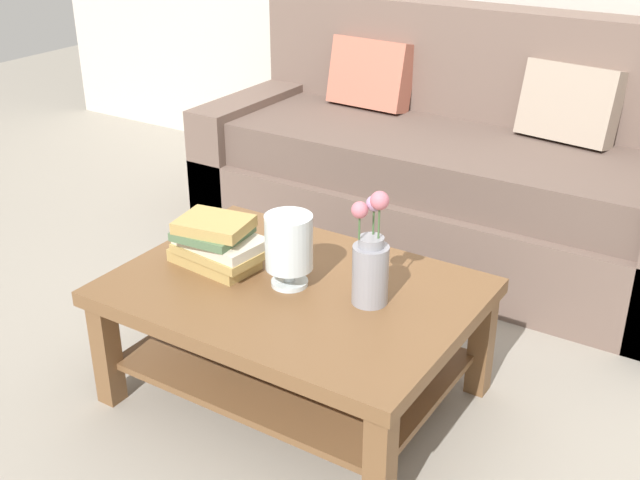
{
  "coord_description": "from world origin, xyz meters",
  "views": [
    {
      "loc": [
        1.25,
        -2.23,
        1.64
      ],
      "look_at": [
        0.0,
        -0.27,
        0.52
      ],
      "focal_mm": 44.35,
      "sensor_mm": 36.0,
      "label": 1
    }
  ],
  "objects_px": {
    "coffee_table": "(294,316)",
    "flower_pitcher": "(371,263)",
    "glass_hurricane_vase": "(289,245)",
    "couch": "(451,172)",
    "book_stack_main": "(216,243)"
  },
  "relations": [
    {
      "from": "coffee_table",
      "to": "flower_pitcher",
      "type": "xyz_separation_m",
      "value": [
        0.26,
        0.04,
        0.25
      ]
    },
    {
      "from": "coffee_table",
      "to": "glass_hurricane_vase",
      "type": "distance_m",
      "value": 0.26
    },
    {
      "from": "coffee_table",
      "to": "flower_pitcher",
      "type": "relative_size",
      "value": 3.07
    },
    {
      "from": "couch",
      "to": "glass_hurricane_vase",
      "type": "xyz_separation_m",
      "value": [
        0.04,
        -1.35,
        0.2
      ]
    },
    {
      "from": "couch",
      "to": "book_stack_main",
      "type": "distance_m",
      "value": 1.4
    },
    {
      "from": "couch",
      "to": "flower_pitcher",
      "type": "height_order",
      "value": "couch"
    },
    {
      "from": "couch",
      "to": "book_stack_main",
      "type": "bearing_deg",
      "value": -99.89
    },
    {
      "from": "book_stack_main",
      "to": "flower_pitcher",
      "type": "height_order",
      "value": "flower_pitcher"
    },
    {
      "from": "book_stack_main",
      "to": "coffee_table",
      "type": "bearing_deg",
      "value": 4.61
    },
    {
      "from": "coffee_table",
      "to": "glass_hurricane_vase",
      "type": "xyz_separation_m",
      "value": [
        -0.01,
        -0.0,
        0.26
      ]
    },
    {
      "from": "book_stack_main",
      "to": "glass_hurricane_vase",
      "type": "bearing_deg",
      "value": 4.36
    },
    {
      "from": "book_stack_main",
      "to": "flower_pitcher",
      "type": "xyz_separation_m",
      "value": [
        0.55,
        0.06,
        0.05
      ]
    },
    {
      "from": "couch",
      "to": "coffee_table",
      "type": "relative_size",
      "value": 2.0
    },
    {
      "from": "glass_hurricane_vase",
      "to": "flower_pitcher",
      "type": "height_order",
      "value": "flower_pitcher"
    },
    {
      "from": "glass_hurricane_vase",
      "to": "couch",
      "type": "bearing_deg",
      "value": 91.63
    }
  ]
}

